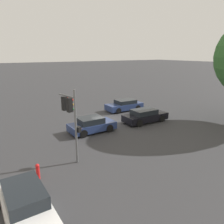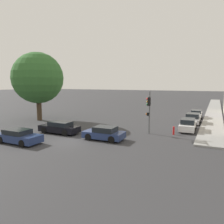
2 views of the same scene
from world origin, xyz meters
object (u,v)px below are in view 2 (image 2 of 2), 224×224
parked_car_2 (196,114)px  crossing_car_1 (19,136)px  traffic_signal (149,105)px  parked_car_1 (193,118)px  crossing_car_2 (60,128)px  parked_car_0 (188,125)px  crossing_car_0 (104,133)px  fire_hydrant (174,130)px  street_tree (38,78)px

parked_car_2 → crossing_car_1: bearing=146.9°
traffic_signal → parked_car_1: 10.47m
crossing_car_2 → parked_car_0: (13.03, 7.85, 0.03)m
crossing_car_0 → fire_hydrant: crossing_car_0 is taller
crossing_car_2 → fire_hydrant: crossing_car_2 is taller
crossing_car_0 → crossing_car_2: size_ratio=0.88×
parked_car_2 → fire_hydrant: parked_car_2 is taller
crossing_car_1 → fire_hydrant: (12.76, 9.88, -0.15)m
traffic_signal → parked_car_1: bearing=-124.5°
parked_car_1 → street_tree: bearing=108.8°
crossing_car_1 → parked_car_2: 27.04m
traffic_signal → parked_car_1: size_ratio=1.07×
crossing_car_1 → fire_hydrant: bearing=38.4°
crossing_car_1 → parked_car_1: 22.89m
parked_car_2 → parked_car_0: bearing=177.7°
crossing_car_0 → parked_car_2: size_ratio=0.97×
crossing_car_1 → fire_hydrant: size_ratio=4.96×
traffic_signal → parked_car_2: (3.79, 14.45, -2.60)m
crossing_car_0 → parked_car_1: parked_car_1 is taller
crossing_car_1 → fire_hydrant: 16.14m
crossing_car_0 → parked_car_2: crossing_car_0 is taller
crossing_car_2 → parked_car_1: parked_car_1 is taller
crossing_car_0 → traffic_signal: bearing=-131.1°
street_tree → crossing_car_2: street_tree is taller
traffic_signal → crossing_car_0: bearing=37.3°
parked_car_0 → fire_hydrant: bearing=156.3°
street_tree → parked_car_1: bearing=19.1°
fire_hydrant → crossing_car_1: bearing=-142.3°
street_tree → parked_car_2: size_ratio=2.41×
crossing_car_0 → parked_car_2: 19.86m
street_tree → traffic_signal: (17.82, -1.96, -3.18)m
crossing_car_0 → crossing_car_1: (-6.80, -4.63, -0.01)m
traffic_signal → parked_car_0: 6.10m
fire_hydrant → crossing_car_2: bearing=-157.4°
parked_car_1 → parked_car_2: size_ratio=1.05×
parked_car_0 → parked_car_2: 10.35m
parked_car_1 → traffic_signal: bearing=157.9°
crossing_car_0 → crossing_car_1: bearing=33.2°
crossing_car_1 → crossing_car_2: (0.90, 4.94, 0.01)m
traffic_signal → fire_hydrant: (2.55, 1.19, -2.76)m
parked_car_2 → crossing_car_0: bearing=156.8°
fire_hydrant → parked_car_2: bearing=84.7°
traffic_signal → fire_hydrant: 3.94m
crossing_car_0 → parked_car_0: bearing=-132.2°
traffic_signal → crossing_car_2: traffic_signal is taller
crossing_car_2 → parked_car_2: bearing=-125.7°
traffic_signal → crossing_car_1: 13.66m
parked_car_0 → parked_car_2: (0.07, 10.35, -0.04)m
crossing_car_2 → fire_hydrant: (11.86, 4.94, -0.17)m
parked_car_0 → crossing_car_2: bearing=119.3°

